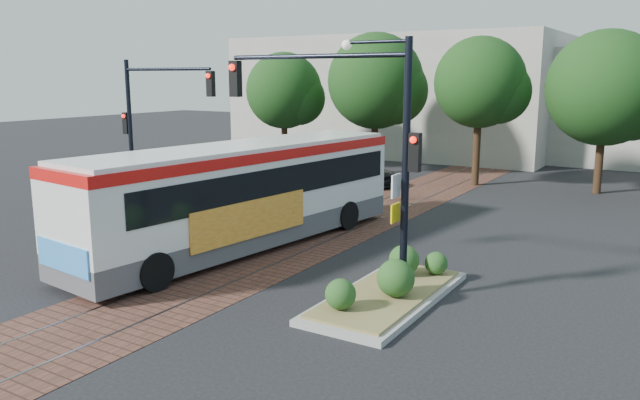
{
  "coord_description": "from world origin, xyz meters",
  "views": [
    {
      "loc": [
        10.92,
        -14.1,
        5.34
      ],
      "look_at": [
        1.1,
        1.9,
        1.6
      ],
      "focal_mm": 35.0,
      "sensor_mm": 36.0,
      "label": 1
    }
  ],
  "objects_px": {
    "signal_pole_left": "(148,113)",
    "officer": "(119,208)",
    "traffic_island": "(390,286)",
    "city_bus": "(245,190)",
    "parked_car": "(357,170)",
    "signal_pole_main": "(359,126)"
  },
  "relations": [
    {
      "from": "signal_pole_left",
      "to": "parked_car",
      "type": "xyz_separation_m",
      "value": [
        4.65,
        9.31,
        -3.18
      ]
    },
    {
      "from": "traffic_island",
      "to": "signal_pole_left",
      "type": "height_order",
      "value": "signal_pole_left"
    },
    {
      "from": "parked_car",
      "to": "signal_pole_left",
      "type": "bearing_deg",
      "value": 174.45
    },
    {
      "from": "signal_pole_main",
      "to": "signal_pole_left",
      "type": "height_order",
      "value": "signal_pole_main"
    },
    {
      "from": "signal_pole_left",
      "to": "officer",
      "type": "relative_size",
      "value": 3.22
    },
    {
      "from": "city_bus",
      "to": "traffic_island",
      "type": "height_order",
      "value": "city_bus"
    },
    {
      "from": "city_bus",
      "to": "signal_pole_left",
      "type": "bearing_deg",
      "value": 164.8
    },
    {
      "from": "signal_pole_left",
      "to": "parked_car",
      "type": "relative_size",
      "value": 1.27
    },
    {
      "from": "city_bus",
      "to": "officer",
      "type": "distance_m",
      "value": 4.79
    },
    {
      "from": "signal_pole_main",
      "to": "signal_pole_left",
      "type": "xyz_separation_m",
      "value": [
        -12.23,
        4.8,
        -0.29
      ]
    },
    {
      "from": "officer",
      "to": "parked_car",
      "type": "height_order",
      "value": "officer"
    },
    {
      "from": "traffic_island",
      "to": "signal_pole_left",
      "type": "distance_m",
      "value": 14.5
    },
    {
      "from": "city_bus",
      "to": "officer",
      "type": "relative_size",
      "value": 6.67
    },
    {
      "from": "signal_pole_left",
      "to": "parked_car",
      "type": "distance_m",
      "value": 10.88
    },
    {
      "from": "traffic_island",
      "to": "officer",
      "type": "height_order",
      "value": "officer"
    },
    {
      "from": "officer",
      "to": "signal_pole_main",
      "type": "bearing_deg",
      "value": 166.09
    },
    {
      "from": "traffic_island",
      "to": "parked_car",
      "type": "height_order",
      "value": "parked_car"
    },
    {
      "from": "signal_pole_left",
      "to": "officer",
      "type": "xyz_separation_m",
      "value": [
        2.65,
        -4.03,
        -2.93
      ]
    },
    {
      "from": "traffic_island",
      "to": "officer",
      "type": "bearing_deg",
      "value": 175.28
    },
    {
      "from": "city_bus",
      "to": "parked_car",
      "type": "relative_size",
      "value": 2.63
    },
    {
      "from": "signal_pole_main",
      "to": "city_bus",
      "type": "bearing_deg",
      "value": 159.56
    },
    {
      "from": "city_bus",
      "to": "parked_car",
      "type": "height_order",
      "value": "city_bus"
    }
  ]
}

